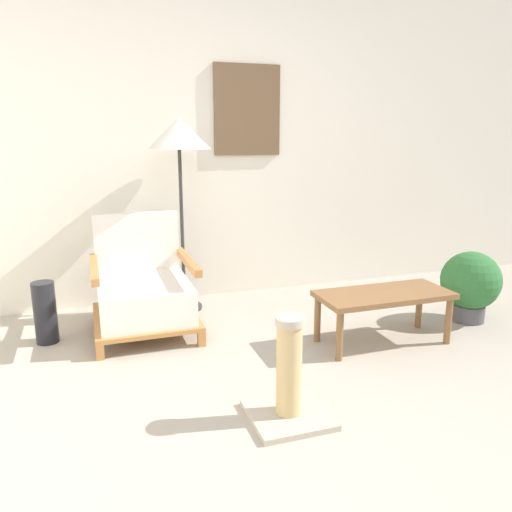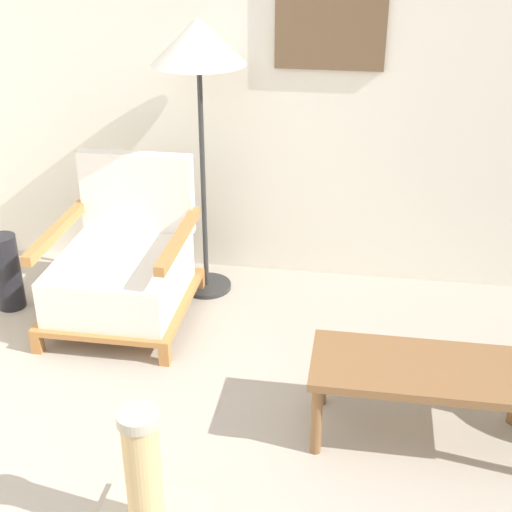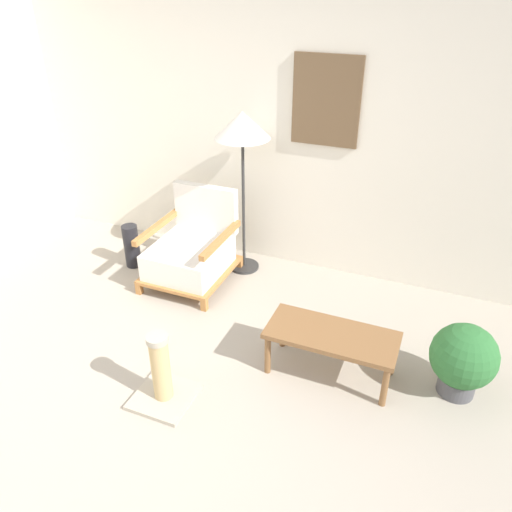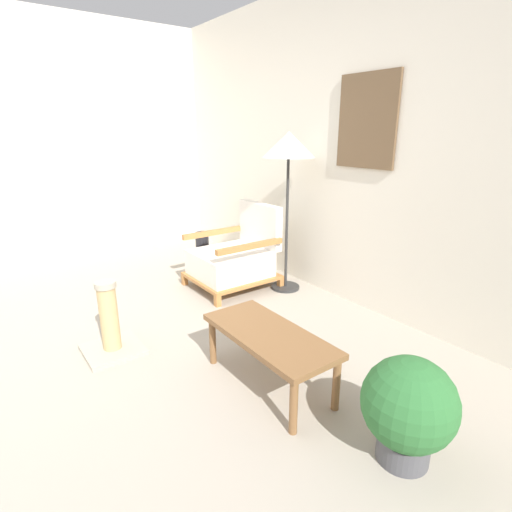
{
  "view_description": "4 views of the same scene",
  "coord_description": "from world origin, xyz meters",
  "px_view_note": "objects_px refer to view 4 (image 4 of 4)",
  "views": [
    {
      "loc": [
        -0.9,
        -1.58,
        1.35
      ],
      "look_at": [
        0.16,
        1.55,
        0.55
      ],
      "focal_mm": 35.0,
      "sensor_mm": 36.0,
      "label": 1
    },
    {
      "loc": [
        0.61,
        -1.26,
        1.98
      ],
      "look_at": [
        0.16,
        1.55,
        0.55
      ],
      "focal_mm": 50.0,
      "sensor_mm": 36.0,
      "label": 2
    },
    {
      "loc": [
        1.43,
        -1.53,
        2.47
      ],
      "look_at": [
        0.16,
        1.55,
        0.55
      ],
      "focal_mm": 35.0,
      "sensor_mm": 36.0,
      "label": 3
    },
    {
      "loc": [
        2.54,
        -0.2,
        1.49
      ],
      "look_at": [
        0.16,
        1.55,
        0.55
      ],
      "focal_mm": 28.0,
      "sensor_mm": 36.0,
      "label": 4
    }
  ],
  "objects_px": {
    "armchair": "(235,258)",
    "scratching_post": "(110,328)",
    "potted_plant": "(408,407)",
    "coffee_table": "(269,339)",
    "floor_lamp": "(289,152)",
    "vase": "(202,250)"
  },
  "relations": [
    {
      "from": "coffee_table",
      "to": "scratching_post",
      "type": "xyz_separation_m",
      "value": [
        -0.94,
        -0.65,
        -0.12
      ]
    },
    {
      "from": "floor_lamp",
      "to": "potted_plant",
      "type": "xyz_separation_m",
      "value": [
        1.96,
        -0.93,
        -1.01
      ]
    },
    {
      "from": "coffee_table",
      "to": "scratching_post",
      "type": "relative_size",
      "value": 1.69
    },
    {
      "from": "coffee_table",
      "to": "floor_lamp",
      "type": "bearing_deg",
      "value": 136.01
    },
    {
      "from": "potted_plant",
      "to": "vase",
      "type": "bearing_deg",
      "value": 169.1
    },
    {
      "from": "armchair",
      "to": "vase",
      "type": "bearing_deg",
      "value": -179.37
    },
    {
      "from": "armchair",
      "to": "floor_lamp",
      "type": "distance_m",
      "value": 1.13
    },
    {
      "from": "potted_plant",
      "to": "scratching_post",
      "type": "bearing_deg",
      "value": -155.65
    },
    {
      "from": "coffee_table",
      "to": "vase",
      "type": "bearing_deg",
      "value": 161.25
    },
    {
      "from": "vase",
      "to": "coffee_table",
      "type": "bearing_deg",
      "value": -18.75
    },
    {
      "from": "coffee_table",
      "to": "vase",
      "type": "relative_size",
      "value": 2.12
    },
    {
      "from": "armchair",
      "to": "scratching_post",
      "type": "xyz_separation_m",
      "value": [
        0.53,
        -1.38,
        -0.1
      ]
    },
    {
      "from": "floor_lamp",
      "to": "coffee_table",
      "type": "bearing_deg",
      "value": -43.99
    },
    {
      "from": "armchair",
      "to": "potted_plant",
      "type": "distance_m",
      "value": 2.38
    },
    {
      "from": "armchair",
      "to": "floor_lamp",
      "type": "relative_size",
      "value": 0.54
    },
    {
      "from": "armchair",
      "to": "vase",
      "type": "distance_m",
      "value": 0.65
    },
    {
      "from": "armchair",
      "to": "scratching_post",
      "type": "relative_size",
      "value": 1.52
    },
    {
      "from": "scratching_post",
      "to": "armchair",
      "type": "bearing_deg",
      "value": 111.15
    },
    {
      "from": "armchair",
      "to": "scratching_post",
      "type": "bearing_deg",
      "value": -68.85
    },
    {
      "from": "potted_plant",
      "to": "scratching_post",
      "type": "xyz_separation_m",
      "value": [
        -1.77,
        -0.8,
        -0.1
      ]
    },
    {
      "from": "armchair",
      "to": "potted_plant",
      "type": "height_order",
      "value": "armchair"
    },
    {
      "from": "floor_lamp",
      "to": "vase",
      "type": "bearing_deg",
      "value": -159.89
    }
  ]
}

